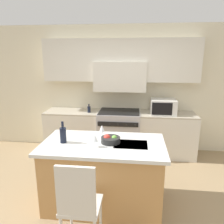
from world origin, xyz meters
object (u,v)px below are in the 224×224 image
Objects in this scene: wine_bottle at (63,135)px; wine_glass_near at (95,138)px; island_chair at (79,202)px; microwave at (163,107)px; oil_bottle_on_counter at (89,109)px; fruit_bowl at (110,140)px; range_stove at (119,132)px; wine_glass_far at (102,129)px.

wine_glass_near is at bearing -12.29° from wine_bottle.
wine_bottle reaches higher than wine_glass_near.
wine_glass_near reaches higher than island_chair.
microwave reaches higher than oil_bottle_on_counter.
wine_bottle is (-0.40, 0.76, 0.45)m from island_chair.
island_chair is at bearing -94.21° from wine_glass_near.
microwave is 2.85× the size of wine_glass_near.
wine_bottle is 1.14× the size of fruit_bowl.
wine_glass_near is 1.84m from oil_bottle_on_counter.
oil_bottle_on_counter is at bearing 99.73° from island_chair.
island_chair is 0.94m from fruit_bowl.
microwave is at bearing 62.59° from fruit_bowl.
range_stove is 3.19× the size of wine_bottle.
microwave is 1.81m from wine_glass_far.
fruit_bowl is at bearing 5.65° from wine_bottle.
wine_glass_far reaches higher than island_chair.
oil_bottle_on_counter is at bearing 104.70° from wine_glass_near.
wine_bottle is 1.68m from oil_bottle_on_counter.
wine_bottle is 0.46m from wine_glass_near.
microwave is 1.53m from oil_bottle_on_counter.
wine_glass_far is (0.03, 0.37, 0.00)m from wine_glass_near.
range_stove is 1.93m from wine_bottle.
wine_glass_near and wine_glass_far have the same top height.
range_stove is 1.75m from fruit_bowl.
island_chair is 5.99× the size of wine_glass_near.
wine_glass_near is at bearing -95.15° from range_stove.
microwave reaches higher than range_stove.
wine_bottle is 0.56m from wine_glass_far.
island_chair is 0.81m from wine_glass_near.
microwave is 1.91m from fruit_bowl.
island_chair is (-0.21, -2.50, 0.12)m from range_stove.
fruit_bowl is at bearing 41.53° from wine_glass_near.
microwave reaches higher than wine_glass_far.
island_chair reaches higher than range_stove.
island_chair is at bearing -113.79° from microwave.
island_chair is at bearing -94.90° from range_stove.
oil_bottle_on_counter is at bearing 109.59° from wine_glass_far.
fruit_bowl is at bearing -55.11° from wine_glass_far.
wine_bottle reaches higher than fruit_bowl.
microwave is 1.94× the size of fruit_bowl.
oil_bottle_on_counter is (-1.53, -0.08, -0.08)m from microwave.
range_stove is 2.51m from island_chair.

